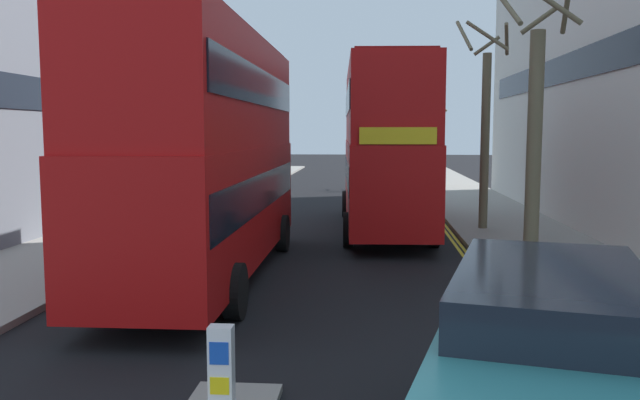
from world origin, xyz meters
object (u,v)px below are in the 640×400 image
(taxi_minivan, at_px, (549,386))
(double_decker_bus_oncoming, at_px, (384,142))
(keep_left_bollard, at_px, (222,377))
(double_decker_bus_away, at_px, (209,148))

(taxi_minivan, bearing_deg, double_decker_bus_oncoming, 94.30)
(keep_left_bollard, relative_size, taxi_minivan, 0.22)
(double_decker_bus_oncoming, xyz_separation_m, taxi_minivan, (1.23, -16.33, -1.96))
(taxi_minivan, bearing_deg, keep_left_bollard, 161.57)
(double_decker_bus_oncoming, distance_m, taxi_minivan, 16.49)
(keep_left_bollard, bearing_deg, double_decker_bus_oncoming, 82.07)
(keep_left_bollard, relative_size, double_decker_bus_away, 0.10)
(keep_left_bollard, relative_size, double_decker_bus_oncoming, 0.10)
(keep_left_bollard, xyz_separation_m, double_decker_bus_oncoming, (2.12, 15.21, 2.42))
(taxi_minivan, bearing_deg, double_decker_bus_away, 121.58)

